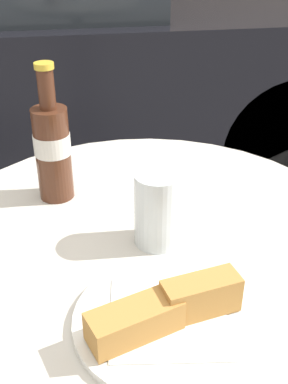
# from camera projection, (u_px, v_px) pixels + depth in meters

# --- Properties ---
(bistro_table) EXTENTS (0.76, 0.76, 0.75)m
(bistro_table) POSITION_uv_depth(u_px,v_px,m) (147.00, 307.00, 0.91)
(bistro_table) COLOR #333333
(bistro_table) RESTS_ON ground_plane
(cola_bottle_left) EXTENTS (0.07, 0.07, 0.25)m
(cola_bottle_left) POSITION_uv_depth(u_px,v_px,m) (52.00, 148.00, 0.86)
(cola_bottle_left) COLOR #4C2819
(cola_bottle_left) RESTS_ON bistro_table
(drinking_glass) EXTENTS (0.07, 0.07, 0.12)m
(drinking_glass) POSITION_uv_depth(u_px,v_px,m) (157.00, 212.00, 0.76)
(drinking_glass) COLOR black
(drinking_glass) RESTS_ON bistro_table
(lunch_plate_near) EXTENTS (0.25, 0.25, 0.06)m
(lunch_plate_near) POSITION_uv_depth(u_px,v_px,m) (168.00, 316.00, 0.61)
(lunch_plate_near) COLOR white
(lunch_plate_near) RESTS_ON bistro_table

